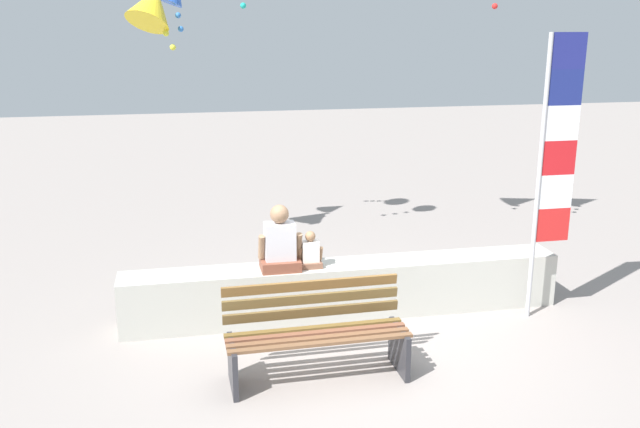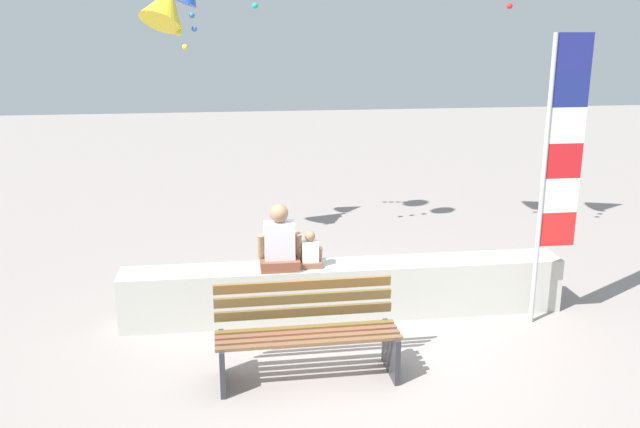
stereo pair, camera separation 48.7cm
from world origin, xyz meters
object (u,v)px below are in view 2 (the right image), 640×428
Objects in this scene: person_adult at (279,244)px; person_child at (310,253)px; flag_banner at (558,158)px; park_bench at (307,334)px; kite_yellow at (166,6)px.

person_adult is 1.76× the size of person_child.
person_child is 2.86m from flag_banner.
flag_banner is at bearing -8.09° from person_adult.
park_bench is at bearing -83.24° from person_adult.
flag_banner is at bearing 17.30° from park_bench.
person_child is at bearing -58.38° from kite_yellow.
kite_yellow is (-1.29, 2.65, 2.57)m from person_adult.
kite_yellow reaches higher than person_child.
flag_banner is 3.24× the size of kite_yellow.
kite_yellow is at bearing 121.62° from person_child.
kite_yellow reaches higher than flag_banner.
person_adult is at bearing -64.04° from kite_yellow.
kite_yellow is at bearing 115.96° from person_adult.
flag_banner is (2.61, -0.42, 1.09)m from person_child.
flag_banner is at bearing -9.14° from person_child.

